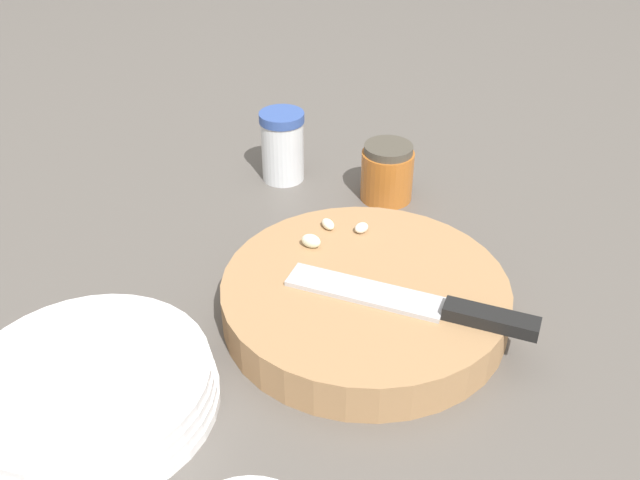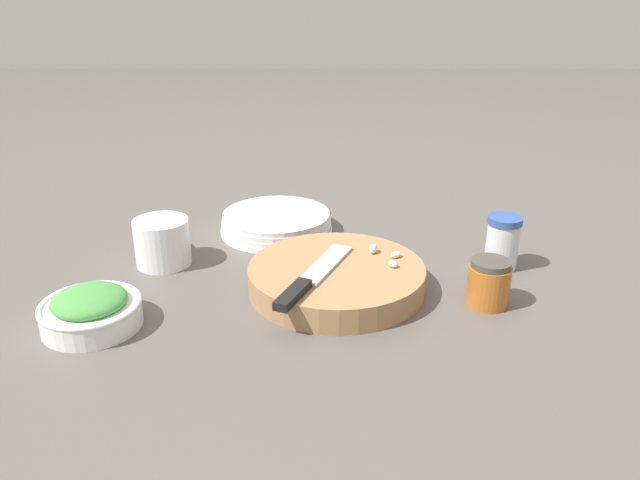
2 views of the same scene
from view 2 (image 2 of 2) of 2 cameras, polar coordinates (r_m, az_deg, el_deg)
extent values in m
plane|color=#56514C|center=(1.08, -0.32, -2.85)|extent=(5.00, 5.00, 0.00)
cylinder|color=#9E754C|center=(1.00, 1.56, -3.49)|extent=(0.28, 0.28, 0.04)
cube|color=black|center=(0.90, -2.44, -5.00)|extent=(0.05, 0.09, 0.01)
cube|color=#B2B2B7|center=(1.00, 0.56, -2.23)|extent=(0.09, 0.15, 0.01)
ellipsoid|color=silver|center=(1.04, 4.96, -0.80)|extent=(0.02, 0.02, 0.02)
ellipsoid|color=silver|center=(1.00, 6.73, -2.20)|extent=(0.02, 0.02, 0.01)
ellipsoid|color=#EDE5CB|center=(1.03, 7.00, -1.35)|extent=(0.02, 0.02, 0.01)
cylinder|color=white|center=(0.96, -20.11, -6.49)|extent=(0.14, 0.14, 0.04)
torus|color=white|center=(0.96, -20.25, -5.57)|extent=(0.15, 0.15, 0.01)
ellipsoid|color=#478E42|center=(0.95, -20.31, -5.19)|extent=(0.11, 0.11, 0.03)
cylinder|color=silver|center=(1.12, 16.35, -0.51)|extent=(0.06, 0.06, 0.08)
cylinder|color=#334F99|center=(1.10, 16.62, 1.74)|extent=(0.06, 0.06, 0.01)
cylinder|color=white|center=(1.12, -14.17, -0.18)|extent=(0.10, 0.10, 0.08)
torus|color=white|center=(1.17, -14.21, 0.86)|extent=(0.02, 0.06, 0.06)
cylinder|color=white|center=(1.24, -3.93, 0.96)|extent=(0.22, 0.22, 0.01)
cylinder|color=white|center=(1.23, -3.94, 1.39)|extent=(0.22, 0.22, 0.01)
cylinder|color=white|center=(1.23, -3.95, 1.82)|extent=(0.21, 0.21, 0.01)
cylinder|color=white|center=(1.23, -3.96, 2.25)|extent=(0.21, 0.21, 0.01)
cylinder|color=#B26023|center=(0.99, 15.19, -4.04)|extent=(0.07, 0.07, 0.06)
cylinder|color=#474238|center=(0.98, 15.41, -2.11)|extent=(0.06, 0.06, 0.01)
camera|label=1|loc=(1.10, -30.62, 20.08)|focal=40.00mm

